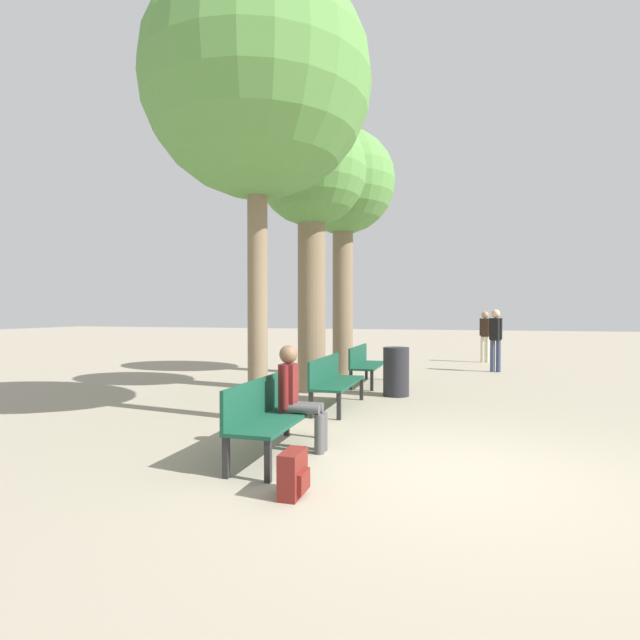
{
  "coord_description": "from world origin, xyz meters",
  "views": [
    {
      "loc": [
        0.2,
        -5.07,
        1.61
      ],
      "look_at": [
        -2.71,
        5.16,
        1.43
      ],
      "focal_mm": 28.0,
      "sensor_mm": 36.0,
      "label": 1
    }
  ],
  "objects": [
    {
      "name": "tree_row_1",
      "position": [
        -2.71,
        4.53,
        4.19
      ],
      "size": [
        2.21,
        2.21,
        5.55
      ],
      "color": "#7A664C",
      "rests_on": "ground_plane"
    },
    {
      "name": "pedestrian_mid",
      "position": [
        1.07,
        8.96,
        0.96
      ],
      "size": [
        0.34,
        0.28,
        1.67
      ],
      "color": "#384260",
      "rests_on": "ground_plane"
    },
    {
      "name": "bench_row_0",
      "position": [
        -1.87,
        0.15,
        0.49
      ],
      "size": [
        0.52,
        1.82,
        0.85
      ],
      "color": "#144733",
      "rests_on": "ground_plane"
    },
    {
      "name": "bench_row_2",
      "position": [
        -1.87,
        5.77,
        0.49
      ],
      "size": [
        0.52,
        1.82,
        0.85
      ],
      "color": "#144733",
      "rests_on": "ground_plane"
    },
    {
      "name": "bench_row_1",
      "position": [
        -1.87,
        2.96,
        0.49
      ],
      "size": [
        0.52,
        1.82,
        0.85
      ],
      "color": "#144733",
      "rests_on": "ground_plane"
    },
    {
      "name": "person_seated",
      "position": [
        -1.63,
        0.4,
        0.65
      ],
      "size": [
        0.56,
        0.32,
        1.22
      ],
      "color": "#4C4C4C",
      "rests_on": "ground_plane"
    },
    {
      "name": "backpack",
      "position": [
        -1.21,
        -0.98,
        0.19
      ],
      "size": [
        0.2,
        0.37,
        0.4
      ],
      "color": "maroon",
      "rests_on": "ground_plane"
    },
    {
      "name": "tree_row_2",
      "position": [
        -2.71,
        7.27,
        4.74
      ],
      "size": [
        2.63,
        2.63,
        6.21
      ],
      "color": "#7A664C",
      "rests_on": "ground_plane"
    },
    {
      "name": "ground_plane",
      "position": [
        0.0,
        0.0,
        0.0
      ],
      "size": [
        80.0,
        80.0,
        0.0
      ],
      "primitive_type": "plane",
      "color": "gray"
    },
    {
      "name": "tree_row_0",
      "position": [
        -2.71,
        1.77,
        4.95
      ],
      "size": [
        3.37,
        3.37,
        6.67
      ],
      "color": "#7A664C",
      "rests_on": "ground_plane"
    },
    {
      "name": "trash_bin",
      "position": [
        -1.0,
        4.45,
        0.46
      ],
      "size": [
        0.49,
        0.49,
        0.93
      ],
      "color": "#232328",
      "rests_on": "ground_plane"
    },
    {
      "name": "pedestrian_near",
      "position": [
        0.91,
        11.52,
        0.93
      ],
      "size": [
        0.33,
        0.23,
        1.62
      ],
      "color": "beige",
      "rests_on": "ground_plane"
    }
  ]
}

